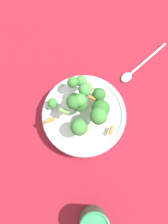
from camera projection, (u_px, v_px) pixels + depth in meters
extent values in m
plane|color=maroon|center=(84.00, 118.00, 0.61)|extent=(3.00, 3.00, 0.00)
cylinder|color=silver|center=(84.00, 116.00, 0.59)|extent=(0.22, 0.22, 0.04)
torus|color=silver|center=(84.00, 114.00, 0.57)|extent=(0.22, 0.22, 0.01)
cylinder|color=#8CB766|center=(75.00, 100.00, 0.57)|extent=(0.01, 0.01, 0.01)
sphere|color=#479342|center=(74.00, 98.00, 0.55)|extent=(0.03, 0.03, 0.03)
cylinder|color=#8CB766|center=(82.00, 84.00, 0.56)|extent=(0.01, 0.01, 0.02)
sphere|color=#479342|center=(82.00, 81.00, 0.54)|extent=(0.03, 0.03, 0.03)
cylinder|color=#8CB766|center=(98.00, 119.00, 0.52)|extent=(0.01, 0.01, 0.02)
sphere|color=#3D8438|center=(99.00, 116.00, 0.49)|extent=(0.04, 0.04, 0.04)
cylinder|color=#8CB766|center=(80.00, 103.00, 0.52)|extent=(0.01, 0.01, 0.02)
sphere|color=#479342|center=(80.00, 100.00, 0.50)|extent=(0.03, 0.03, 0.03)
cylinder|color=#8CB766|center=(53.00, 105.00, 0.56)|extent=(0.01, 0.01, 0.01)
sphere|color=#3D8438|center=(53.00, 103.00, 0.55)|extent=(0.03, 0.03, 0.03)
cylinder|color=#8CB766|center=(99.00, 97.00, 0.56)|extent=(0.01, 0.01, 0.01)
sphere|color=#33722D|center=(99.00, 94.00, 0.54)|extent=(0.03, 0.03, 0.03)
cylinder|color=#8CB766|center=(85.00, 93.00, 0.53)|extent=(0.01, 0.01, 0.02)
sphere|color=#479342|center=(85.00, 89.00, 0.51)|extent=(0.03, 0.03, 0.03)
cylinder|color=#8CB766|center=(79.00, 129.00, 0.53)|extent=(0.01, 0.01, 0.01)
sphere|color=#3D8438|center=(79.00, 127.00, 0.51)|extent=(0.04, 0.04, 0.04)
cylinder|color=#8CB766|center=(73.00, 85.00, 0.55)|extent=(0.01, 0.01, 0.01)
sphere|color=#3D8438|center=(73.00, 82.00, 0.54)|extent=(0.03, 0.03, 0.03)
cylinder|color=#8CB766|center=(95.00, 118.00, 0.53)|extent=(0.01, 0.01, 0.01)
sphere|color=#33722D|center=(96.00, 117.00, 0.52)|extent=(0.03, 0.03, 0.03)
cylinder|color=#8CB766|center=(74.00, 104.00, 0.52)|extent=(0.01, 0.01, 0.01)
sphere|color=#33722D|center=(74.00, 102.00, 0.50)|extent=(0.03, 0.03, 0.03)
cylinder|color=#8CB766|center=(80.00, 106.00, 0.55)|extent=(0.01, 0.01, 0.02)
sphere|color=#33722D|center=(79.00, 103.00, 0.53)|extent=(0.04, 0.04, 0.04)
cylinder|color=#8CB766|center=(100.00, 111.00, 0.55)|extent=(0.02, 0.02, 0.01)
sphere|color=#33722D|center=(101.00, 109.00, 0.53)|extent=(0.04, 0.04, 0.04)
cylinder|color=orange|center=(50.00, 120.00, 0.53)|extent=(0.02, 0.02, 0.01)
cylinder|color=beige|center=(92.00, 85.00, 0.57)|extent=(0.02, 0.02, 0.01)
cylinder|color=beige|center=(97.00, 106.00, 0.55)|extent=(0.02, 0.02, 0.01)
cylinder|color=#729E4C|center=(64.00, 111.00, 0.52)|extent=(0.02, 0.01, 0.01)
cylinder|color=orange|center=(92.00, 98.00, 0.54)|extent=(0.02, 0.01, 0.01)
cylinder|color=beige|center=(89.00, 131.00, 0.53)|extent=(0.02, 0.02, 0.01)
cylinder|color=orange|center=(101.00, 110.00, 0.56)|extent=(0.02, 0.01, 0.01)
cylinder|color=#729E4C|center=(74.00, 98.00, 0.54)|extent=(0.03, 0.02, 0.01)
cylinder|color=orange|center=(111.00, 130.00, 0.54)|extent=(0.01, 0.02, 0.01)
cylinder|color=#729E4C|center=(99.00, 100.00, 0.55)|extent=(0.02, 0.02, 0.01)
cylinder|color=#2D7F51|center=(94.00, 223.00, 0.50)|extent=(0.07, 0.07, 0.09)
cylinder|color=silver|center=(148.00, 58.00, 0.65)|extent=(0.07, 0.14, 0.01)
ellipsoid|color=silver|center=(126.00, 77.00, 0.64)|extent=(0.04, 0.04, 0.01)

